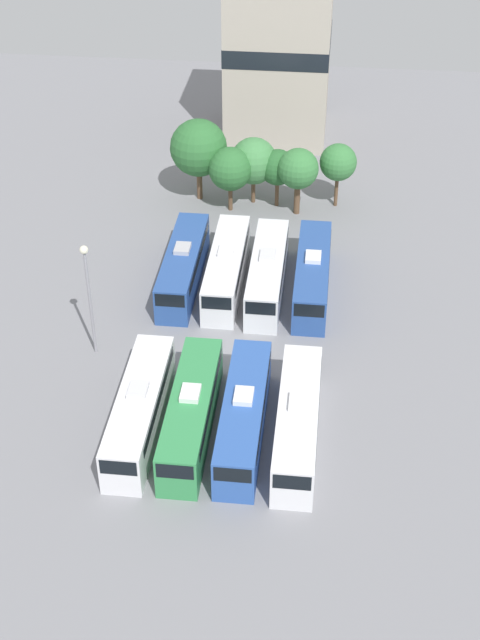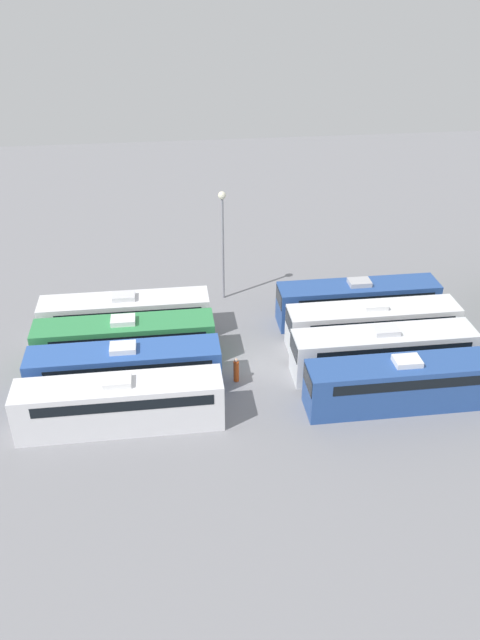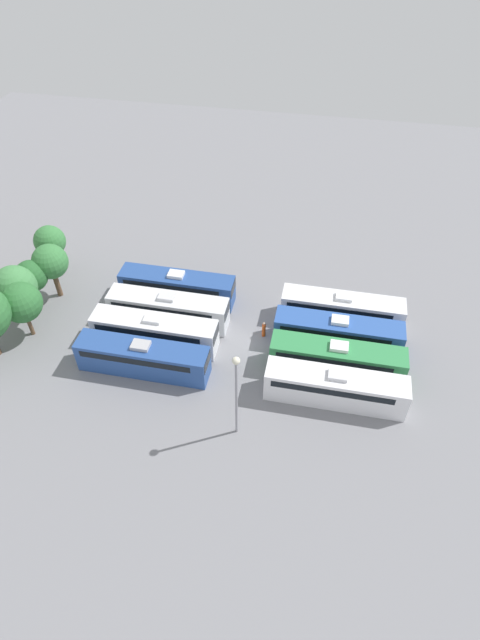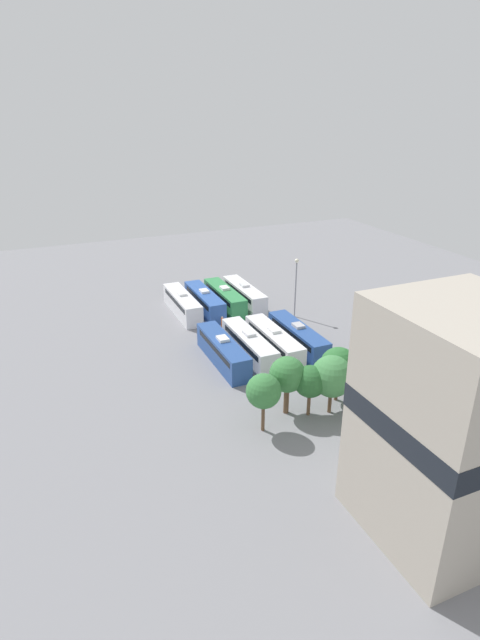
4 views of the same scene
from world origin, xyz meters
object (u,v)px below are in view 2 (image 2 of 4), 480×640
bus_6 (384,351)px  light_pole (223,229)px  bus_3 (121,403)px  bus_5 (373,325)px  bus_7 (404,382)px  worker_person (236,370)px  bus_1 (126,340)px  bus_4 (358,301)px  bus_0 (126,315)px  bus_2 (126,369)px

bus_6 → light_pole: light_pole is taller
light_pole → bus_3: bearing=-26.8°
bus_3 → bus_5: 18.49m
bus_7 → worker_person: size_ratio=6.92×
bus_5 → light_pole: (-8.35, -9.68, 4.26)m
bus_1 → worker_person: bearing=65.6°
bus_1 → bus_4: 17.42m
bus_0 → bus_1: bearing=1.1°
bus_4 → bus_7: same height
bus_0 → bus_6: size_ratio=1.00×
bus_3 → bus_4: 19.95m
bus_1 → bus_5: bearing=89.5°
bus_1 → bus_5: same height
worker_person → bus_0: bearing=-132.4°
bus_2 → worker_person: bus_2 is taller
bus_7 → worker_person: 10.58m
bus_1 → worker_person: 7.85m
bus_5 → worker_person: bus_5 is taller
bus_2 → bus_5: (-3.20, 17.05, 0.00)m
bus_2 → light_pole: light_pole is taller
bus_4 → bus_7: (10.27, -0.14, 0.00)m
bus_0 → bus_5: bearing=78.6°
bus_3 → light_pole: bearing=153.2°
bus_2 → worker_person: (-0.14, 7.01, -0.87)m
bus_1 → bus_0: bearing=-178.9°
bus_1 → bus_3: 6.80m
bus_5 → bus_6: same height
bus_0 → bus_4: bearing=89.9°
bus_5 → bus_4: bearing=-179.2°
bus_1 → bus_2: (3.36, 0.10, 0.00)m
bus_1 → bus_2: bearing=1.7°
bus_7 → light_pole: (-15.16, -9.49, 4.26)m
bus_0 → bus_1: same height
bus_4 → worker_person: size_ratio=6.92×
bus_0 → light_pole: bearing=122.8°
bus_3 → bus_6: size_ratio=1.00×
bus_6 → light_pole: size_ratio=1.34×
bus_3 → worker_person: size_ratio=6.92×
worker_person → bus_4: bearing=123.1°
bus_1 → bus_3: (6.80, -0.10, 0.00)m
light_pole → bus_4: bearing=63.1°
bus_5 → bus_7: same height
bus_1 → worker_person: (3.22, 7.11, -0.87)m
bus_0 → bus_5: 17.57m
bus_1 → bus_5: size_ratio=1.00×
bus_3 → bus_1: bearing=179.2°
bus_3 → worker_person: bus_3 is taller
bus_1 → bus_7: 18.34m
light_pole → bus_2: bearing=-32.5°
bus_7 → worker_person: bus_7 is taller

